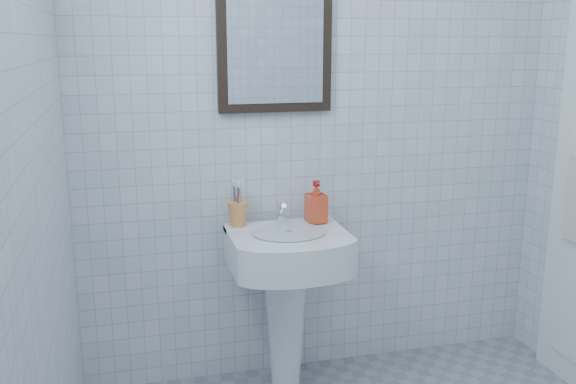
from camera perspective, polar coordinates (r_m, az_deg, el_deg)
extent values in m
cube|color=silver|center=(2.90, 2.92, 7.47)|extent=(2.20, 0.02, 2.50)
cube|color=silver|center=(1.60, -22.59, 1.59)|extent=(0.02, 2.40, 2.50)
cone|color=white|center=(2.92, -0.23, -11.72)|extent=(0.20, 0.20, 0.62)
cube|color=white|center=(2.74, 0.00, -5.10)|extent=(0.50, 0.36, 0.15)
cube|color=white|center=(2.85, -0.70, -2.98)|extent=(0.50, 0.09, 0.03)
cylinder|color=silver|center=(2.69, 0.14, -3.59)|extent=(0.31, 0.31, 0.01)
cylinder|color=silver|center=(2.82, -0.60, -2.44)|extent=(0.04, 0.04, 0.04)
cylinder|color=silver|center=(2.79, -0.54, -1.53)|extent=(0.02, 0.08, 0.07)
cylinder|color=silver|center=(2.82, -0.68, -1.70)|extent=(0.03, 0.04, 0.08)
imported|color=red|center=(2.83, 2.51, -0.85)|extent=(0.09, 0.09, 0.18)
cube|color=black|center=(2.81, -1.18, 13.42)|extent=(0.50, 0.04, 0.62)
cube|color=white|center=(2.79, -1.08, 13.42)|extent=(0.42, 0.00, 0.54)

